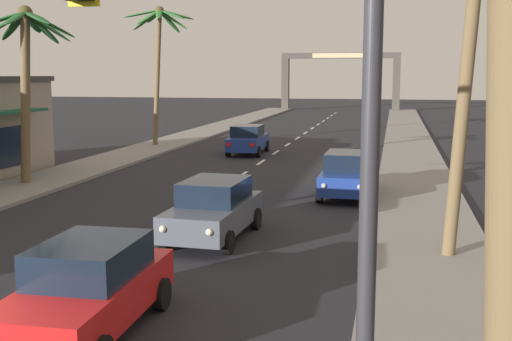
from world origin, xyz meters
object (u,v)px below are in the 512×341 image
Objects in this scene: sedan_lead_at_stop_bar at (89,288)px; palm_left_third at (159,39)px; sedan_oncoming_far at (248,139)px; sedan_parked_nearest_kerb at (347,174)px; town_gateway_arch at (340,73)px; sedan_third_in_queue at (214,209)px; palm_left_second at (26,57)px; traffic_signal_mast at (96,22)px.

sedan_lead_at_stop_bar is 0.51× the size of palm_left_third.
sedan_oncoming_far is 0.51× the size of palm_left_third.
sedan_lead_at_stop_bar is at bearing -104.18° from sedan_parked_nearest_kerb.
palm_left_third is at bearing -100.06° from town_gateway_arch.
palm_left_second reaches higher than sedan_third_in_queue.
sedan_parked_nearest_kerb is at bearing -60.81° from sedan_oncoming_far.
sedan_oncoming_far is 14.50m from palm_left_second.
sedan_third_in_queue is 1.01× the size of sedan_parked_nearest_kerb.
sedan_third_in_queue is 23.94m from palm_left_third.
sedan_lead_at_stop_bar and sedan_parked_nearest_kerb have the same top height.
traffic_signal_mast is 10.66m from sedan_third_in_queue.
traffic_signal_mast is 2.41× the size of sedan_lead_at_stop_bar.
sedan_oncoming_far is at bearing 99.27° from traffic_signal_mast.
sedan_oncoming_far is 1.00× the size of sedan_parked_nearest_kerb.
traffic_signal_mast is 0.73× the size of town_gateway_arch.
sedan_oncoming_far is at bearing -20.13° from palm_left_third.
palm_left_third reaches higher than town_gateway_arch.
sedan_lead_at_stop_bar is at bearing -83.35° from sedan_oncoming_far.
palm_left_second is at bearing 124.16° from traffic_signal_mast.
traffic_signal_mast is at bearing -55.84° from palm_left_second.
town_gateway_arch is at bearing 91.26° from sedan_lead_at_stop_bar.
palm_left_third is (-10.83, 30.79, 1.45)m from traffic_signal_mast.
palm_left_second is at bearing -97.77° from town_gateway_arch.
town_gateway_arch reaches higher than sedan_third_in_queue.
sedan_oncoming_far is at bearing 100.04° from sedan_third_in_queue.
traffic_signal_mast is 73.86m from town_gateway_arch.
palm_left_third is 43.73m from town_gateway_arch.
sedan_third_in_queue is 1.00× the size of sedan_oncoming_far.
sedan_parked_nearest_kerb is at bearing -47.73° from palm_left_third.
sedan_lead_at_stop_bar is 26.01m from sedan_oncoming_far.
town_gateway_arch reaches higher than sedan_parked_nearest_kerb.
town_gateway_arch is at bearing 95.13° from sedan_parked_nearest_kerb.
sedan_parked_nearest_kerb is at bearing 2.11° from palm_left_second.
sedan_parked_nearest_kerb is 13.71m from palm_left_second.
sedan_third_in_queue is 0.52× the size of palm_left_third.
town_gateway_arch is at bearing 91.69° from sedan_third_in_queue.
traffic_signal_mast is at bearing -82.26° from sedan_third_in_queue.
palm_left_third is (0.22, 14.50, 1.42)m from palm_left_second.
sedan_third_in_queue is 19.20m from sedan_oncoming_far.
traffic_signal_mast reaches higher than sedan_parked_nearest_kerb.
palm_left_second is 0.50× the size of town_gateway_arch.
traffic_signal_mast is 2.40× the size of sedan_oncoming_far.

